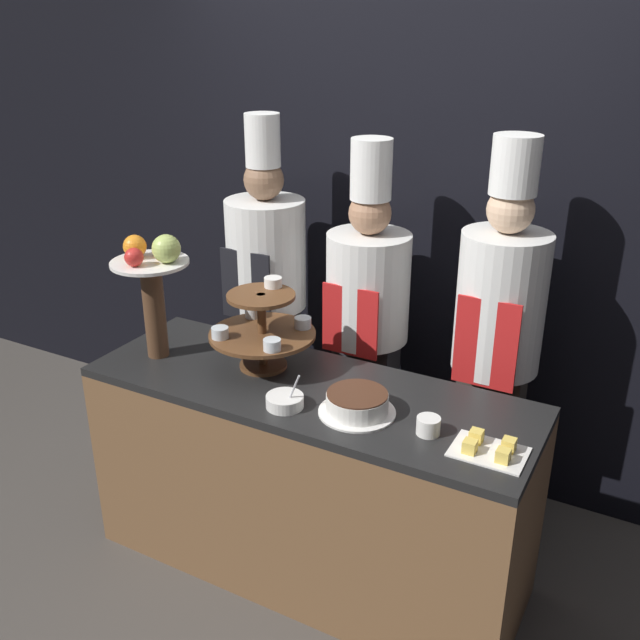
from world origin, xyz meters
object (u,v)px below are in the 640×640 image
(fruit_pedestal, at_px, (153,278))
(chef_center_right, at_px, (497,332))
(chef_left, at_px, (267,288))
(cup_white, at_px, (428,426))
(tiered_stand, at_px, (263,327))
(serving_bowl_near, at_px, (285,401))
(cake_square_tray, at_px, (489,448))
(cake_round, at_px, (357,404))
(chef_center_left, at_px, (367,317))

(fruit_pedestal, xyz_separation_m, chef_center_right, (1.27, 0.68, -0.24))
(chef_left, bearing_deg, cup_white, -32.70)
(tiered_stand, distance_m, serving_bowl_near, 0.38)
(cake_square_tray, height_order, chef_center_right, chef_center_right)
(chef_center_right, bearing_deg, chef_left, 180.00)
(fruit_pedestal, distance_m, cup_white, 1.28)
(cake_round, bearing_deg, cake_square_tray, -2.55)
(tiered_stand, height_order, chef_left, chef_left)
(tiered_stand, relative_size, fruit_pedestal, 0.81)
(tiered_stand, relative_size, cake_round, 1.53)
(fruit_pedestal, height_order, cup_white, fruit_pedestal)
(cake_round, relative_size, chef_center_left, 0.16)
(fruit_pedestal, height_order, cake_round, fruit_pedestal)
(fruit_pedestal, bearing_deg, chef_left, 80.34)
(tiered_stand, relative_size, cup_white, 5.20)
(cake_round, relative_size, chef_left, 0.16)
(cake_round, distance_m, cake_square_tray, 0.50)
(cake_square_tray, height_order, chef_left, chef_left)
(serving_bowl_near, relative_size, chef_center_left, 0.08)
(cake_round, distance_m, chef_center_left, 0.77)
(tiered_stand, xyz_separation_m, cake_round, (0.51, -0.16, -0.14))
(tiered_stand, bearing_deg, chef_left, 121.08)
(serving_bowl_near, height_order, chef_center_left, chef_center_left)
(cake_square_tray, xyz_separation_m, chef_center_right, (-0.19, 0.74, 0.10))
(chef_left, bearing_deg, fruit_pedestal, -99.66)
(cake_round, distance_m, chef_left, 1.11)
(cake_square_tray, bearing_deg, cake_round, 177.45)
(chef_center_right, bearing_deg, cake_round, -113.68)
(fruit_pedestal, distance_m, serving_bowl_near, 0.79)
(chef_center_left, bearing_deg, cake_square_tray, -42.74)
(serving_bowl_near, bearing_deg, chef_left, 126.32)
(cup_white, bearing_deg, chef_center_left, 128.57)
(cup_white, relative_size, chef_center_right, 0.05)
(fruit_pedestal, bearing_deg, chef_center_left, 45.64)
(tiered_stand, height_order, cake_round, tiered_stand)
(cake_round, bearing_deg, serving_bowl_near, -161.09)
(cake_round, height_order, cake_square_tray, cake_round)
(cake_round, xyz_separation_m, serving_bowl_near, (-0.26, -0.09, -0.02))
(chef_center_right, bearing_deg, cup_white, -92.65)
(cake_square_tray, bearing_deg, chef_center_left, 137.26)
(cup_white, xyz_separation_m, chef_center_right, (0.03, 0.72, 0.08))
(tiered_stand, distance_m, chef_center_right, 1.00)
(serving_bowl_near, xyz_separation_m, chef_center_right, (0.57, 0.80, 0.09))
(fruit_pedestal, xyz_separation_m, cake_square_tray, (1.46, -0.06, -0.34))
(serving_bowl_near, height_order, chef_center_right, chef_center_right)
(tiered_stand, xyz_separation_m, chef_left, (-0.34, 0.56, -0.07))
(cup_white, bearing_deg, serving_bowl_near, -171.49)
(chef_center_left, height_order, chef_center_right, chef_center_right)
(cake_square_tray, xyz_separation_m, serving_bowl_near, (-0.76, -0.07, 0.01))
(cake_square_tray, distance_m, chef_center_right, 0.77)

